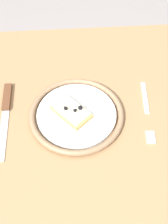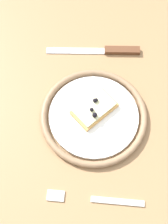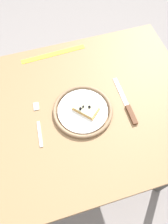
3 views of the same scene
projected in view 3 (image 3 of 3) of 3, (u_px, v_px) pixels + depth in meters
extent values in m
plane|color=gray|center=(75.00, 164.00, 1.61)|extent=(6.00, 6.00, 0.00)
cube|color=#936D47|center=(68.00, 113.00, 0.95)|extent=(1.10, 0.77, 0.04)
cylinder|color=#4C4742|center=(130.00, 82.00, 1.50)|extent=(0.05, 0.05, 0.74)
cylinder|color=white|center=(83.00, 111.00, 0.92)|extent=(0.21, 0.21, 0.01)
torus|color=#8C6B4C|center=(83.00, 111.00, 0.92)|extent=(0.25, 0.25, 0.02)
cube|color=tan|center=(86.00, 109.00, 0.91)|extent=(0.11, 0.11, 0.01)
cube|color=beige|center=(86.00, 108.00, 0.91)|extent=(0.10, 0.10, 0.01)
sphere|color=black|center=(89.00, 106.00, 0.90)|extent=(0.01, 0.01, 0.01)
sphere|color=black|center=(80.00, 108.00, 0.90)|extent=(0.01, 0.01, 0.01)
sphere|color=black|center=(83.00, 106.00, 0.90)|extent=(0.01, 0.01, 0.01)
sphere|color=black|center=(90.00, 107.00, 0.90)|extent=(0.01, 0.01, 0.01)
cube|color=silver|center=(121.00, 92.00, 0.97)|extent=(0.02, 0.15, 0.00)
cube|color=#59331E|center=(131.00, 115.00, 0.91)|extent=(0.02, 0.09, 0.01)
cube|color=silver|center=(40.00, 134.00, 0.88)|extent=(0.02, 0.11, 0.00)
cube|color=silver|center=(36.00, 106.00, 0.94)|extent=(0.02, 0.04, 0.00)
cube|color=yellow|center=(53.00, 54.00, 1.08)|extent=(0.31, 0.04, 0.00)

